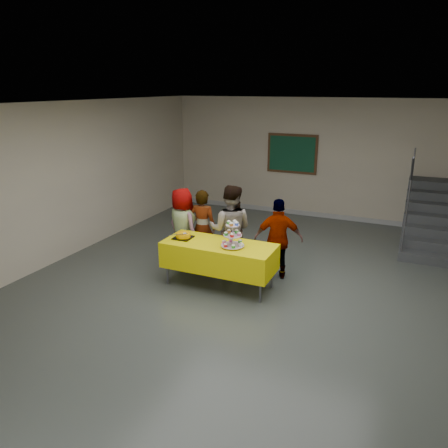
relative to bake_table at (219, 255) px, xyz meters
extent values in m
plane|color=#4C514C|center=(0.66, -0.19, -0.56)|extent=(10.00, 10.00, 0.00)
cube|color=#BCB098|center=(0.66, 4.81, 0.94)|extent=(8.00, 0.04, 3.00)
cube|color=#BCB098|center=(-3.34, -0.19, 0.94)|extent=(0.04, 10.00, 3.00)
cube|color=silver|center=(0.66, -0.19, 2.44)|extent=(8.00, 10.00, 0.04)
cube|color=#999999|center=(0.66, 4.79, -0.50)|extent=(7.90, 0.03, 0.12)
cylinder|color=#595960|center=(-0.84, -0.29, -0.19)|extent=(0.04, 0.04, 0.73)
cylinder|color=#595960|center=(0.84, -0.29, -0.19)|extent=(0.04, 0.04, 0.73)
cylinder|color=#595960|center=(-0.84, 0.29, -0.19)|extent=(0.04, 0.04, 0.73)
cylinder|color=#595960|center=(0.84, 0.29, -0.19)|extent=(0.04, 0.04, 0.73)
cube|color=#595960|center=(0.00, 0.00, 0.18)|extent=(1.80, 0.70, 0.02)
cube|color=#E3D204|center=(0.00, 0.00, -0.01)|extent=(1.88, 0.78, 0.44)
cylinder|color=silver|center=(0.27, -0.06, 0.22)|extent=(0.18, 0.18, 0.01)
cylinder|color=silver|center=(0.27, -0.06, 0.42)|extent=(0.02, 0.02, 0.42)
cylinder|color=silver|center=(0.27, -0.06, 0.24)|extent=(0.38, 0.38, 0.01)
cylinder|color=silver|center=(0.27, -0.06, 0.41)|extent=(0.30, 0.30, 0.01)
cylinder|color=silver|center=(0.27, -0.06, 0.58)|extent=(0.22, 0.22, 0.01)
cube|color=black|center=(-0.67, -0.01, 0.22)|extent=(0.30, 0.30, 0.02)
cylinder|color=#FFAB00|center=(-0.67, -0.01, 0.27)|extent=(0.25, 0.25, 0.07)
ellipsoid|color=#FFAB00|center=(-0.67, -0.01, 0.30)|extent=(0.25, 0.25, 0.05)
ellipsoid|color=white|center=(-0.63, -0.05, 0.32)|extent=(0.08, 0.08, 0.02)
cube|color=silver|center=(-0.69, -0.14, 0.32)|extent=(0.30, 0.16, 0.04)
imported|color=slate|center=(-1.03, 0.60, 0.18)|extent=(0.85, 0.71, 1.48)
imported|color=slate|center=(-0.69, 0.75, 0.17)|extent=(0.58, 0.42, 1.45)
imported|color=slate|center=(-0.06, 0.62, 0.26)|extent=(0.91, 0.77, 1.63)
imported|color=slate|center=(0.80, 0.74, 0.16)|extent=(0.91, 0.60, 1.44)
cube|color=#424447|center=(3.36, 2.56, -0.47)|extent=(1.30, 0.30, 0.18)
cube|color=#424447|center=(3.36, 2.86, -0.38)|extent=(1.30, 0.30, 0.36)
cube|color=#424447|center=(3.36, 3.16, -0.29)|extent=(1.30, 0.30, 0.54)
cube|color=#424447|center=(3.36, 3.46, -0.20)|extent=(1.30, 0.30, 0.72)
cube|color=#424447|center=(3.36, 3.76, -0.11)|extent=(1.30, 0.30, 0.90)
cube|color=#424447|center=(3.36, 4.06, -0.02)|extent=(1.30, 0.30, 1.08)
cube|color=#424447|center=(3.36, 4.36, 0.07)|extent=(1.30, 0.30, 1.26)
cube|color=#424447|center=(3.36, 4.66, 0.07)|extent=(1.30, 0.30, 1.26)
cylinder|color=#595960|center=(2.76, 2.51, -0.11)|extent=(0.04, 0.04, 0.90)
cylinder|color=#595960|center=(2.76, 3.31, 0.43)|extent=(0.04, 0.04, 0.90)
cylinder|color=#595960|center=(2.76, 4.21, 0.97)|extent=(0.04, 0.04, 0.90)
cylinder|color=#595960|center=(2.76, 3.36, 0.88)|extent=(0.04, 1.85, 1.20)
cube|color=#472B16|center=(-0.13, 4.78, 1.04)|extent=(1.30, 0.04, 1.00)
cube|color=#17492E|center=(-0.13, 4.75, 1.04)|extent=(1.18, 0.02, 0.88)
camera|label=1|loc=(2.84, -6.17, 2.71)|focal=35.00mm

